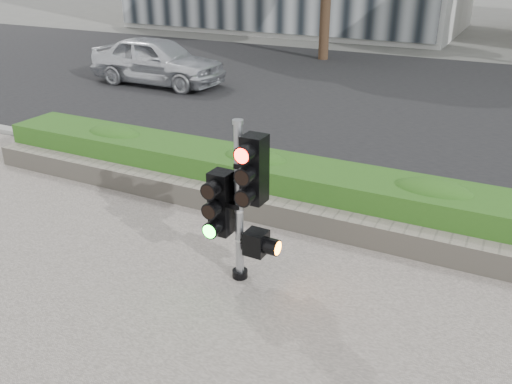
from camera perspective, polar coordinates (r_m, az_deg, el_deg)
ground at (r=6.26m, az=-0.85°, el=-11.62°), size 120.00×120.00×0.00m
road at (r=15.13m, az=17.25°, el=9.09°), size 60.00×13.00×0.02m
curb at (r=8.77m, az=8.74°, el=-0.38°), size 60.00×0.25×0.12m
stone_wall at (r=7.64m, az=5.77°, el=-2.90°), size 12.00×0.32×0.34m
hedge at (r=8.12m, az=7.51°, el=0.04°), size 12.00×1.00×0.68m
traffic_signal at (r=6.14m, az=-1.46°, el=-0.28°), size 0.68×0.50×1.97m
car_silver at (r=16.51m, az=-10.36°, el=13.45°), size 4.08×1.67×1.39m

